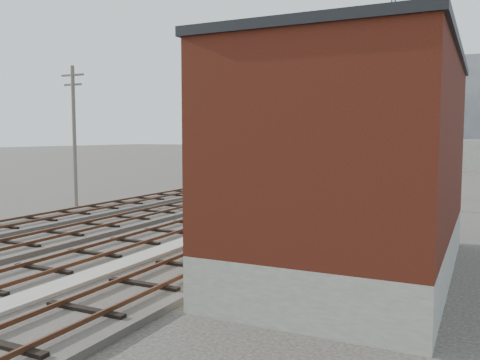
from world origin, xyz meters
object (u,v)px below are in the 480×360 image
Objects in this scene: car_red at (230,170)px; car_grey at (277,165)px; signal_mast at (250,202)px; car_silver at (251,170)px; site_trailer at (319,167)px; switch_stand at (257,193)px.

car_grey is at bearing 6.74° from car_red.
signal_mast is at bearing -135.37° from car_red.
signal_mast is at bearing -135.94° from car_silver.
signal_mast is 0.52× the size of site_trailer.
car_grey is at bearing 18.01° from car_silver.
car_grey is (1.72, 9.92, 0.08)m from car_red.
car_grey is at bearing 127.21° from switch_stand.
switch_stand is 0.29× the size of car_red.
car_silver is (-10.17, 21.40, 0.08)m from switch_stand.
car_red reaches higher than switch_stand.
car_silver is at bearing 114.45° from signal_mast.
switch_stand is 0.22× the size of car_grey.
car_red is 1.04× the size of car_silver.
switch_stand is 0.31× the size of car_silver.
car_silver is 0.73× the size of car_grey.
site_trailer is 14.85m from car_grey.
signal_mast is 40.66m from car_silver.
site_trailer reaches higher than car_silver.
car_red is at bearing 139.91° from switch_stand.
site_trailer is at bearing -120.12° from car_grey.
car_silver is (-16.82, 36.99, -1.53)m from signal_mast.
switch_stand is (-6.65, 15.59, -1.61)m from signal_mast.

